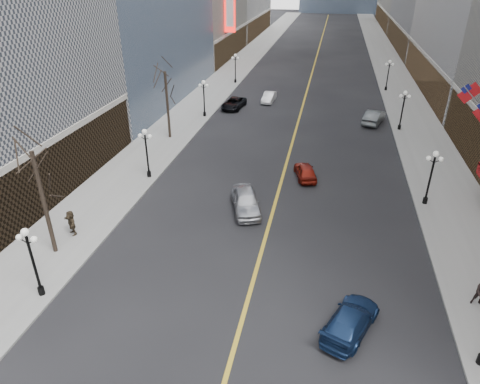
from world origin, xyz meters
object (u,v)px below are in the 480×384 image
at_px(car_nb_mid, 269,97).
at_px(car_nb_far, 234,103).
at_px(streetlamp_east_1, 432,172).
at_px(streetlamp_east_3, 388,72).
at_px(streetlamp_west_2, 204,95).
at_px(streetlamp_west_1, 146,148).
at_px(car_nb_near, 246,201).
at_px(streetlamp_west_3, 235,65).
at_px(streetlamp_west_0, 31,256).
at_px(car_sb_mid, 305,171).
at_px(streetlamp_east_2, 403,106).
at_px(car_sb_far, 374,117).
at_px(car_sb_near, 351,320).

bearing_deg(car_nb_mid, car_nb_far, -132.57).
bearing_deg(streetlamp_east_1, streetlamp_east_3, 90.00).
xyz_separation_m(streetlamp_east_3, streetlamp_west_2, (-23.60, -18.00, 0.00)).
xyz_separation_m(streetlamp_west_1, car_nb_near, (9.68, -3.87, -2.06)).
xyz_separation_m(streetlamp_west_3, car_nb_mid, (6.95, -9.54, -2.23)).
xyz_separation_m(streetlamp_east_3, car_nb_mid, (-16.65, -9.54, -2.23)).
distance_m(streetlamp_west_0, car_sb_mid, 23.56).
distance_m(car_nb_mid, car_sb_mid, 24.47).
relative_size(streetlamp_east_1, streetlamp_east_2, 1.00).
bearing_deg(streetlamp_west_1, car_nb_mid, 75.28).
relative_size(streetlamp_west_2, streetlamp_west_3, 1.00).
distance_m(streetlamp_west_0, car_sb_far, 41.55).
height_order(streetlamp_west_2, car_nb_far, streetlamp_west_2).
bearing_deg(streetlamp_west_1, car_nb_near, -21.78).
relative_size(car_nb_far, car_sb_far, 1.00).
height_order(streetlamp_east_3, car_nb_near, streetlamp_east_3).
bearing_deg(car_nb_far, car_nb_mid, 50.51).
xyz_separation_m(streetlamp_west_0, streetlamp_west_3, (0.00, 52.00, 0.00)).
height_order(streetlamp_east_3, streetlamp_west_1, same).
xyz_separation_m(streetlamp_west_3, car_sb_far, (20.80, -16.10, -2.08)).
relative_size(streetlamp_east_1, streetlamp_west_3, 1.00).
xyz_separation_m(car_nb_near, car_nb_far, (-6.88, 26.34, -0.15)).
bearing_deg(streetlamp_west_3, car_sb_near, -71.05).
bearing_deg(streetlamp_east_3, car_sb_near, -96.83).
bearing_deg(car_nb_far, car_nb_near, -68.71).
xyz_separation_m(streetlamp_east_3, car_sb_near, (-6.10, -50.96, -2.22)).
xyz_separation_m(streetlamp_west_3, car_sb_near, (17.50, -50.96, -2.22)).
xyz_separation_m(streetlamp_east_3, car_nb_far, (-20.80, -13.53, -2.21)).
bearing_deg(streetlamp_east_3, streetlamp_east_2, -90.00).
bearing_deg(car_nb_mid, streetlamp_east_2, -23.37).
relative_size(car_nb_near, car_sb_near, 1.05).
relative_size(streetlamp_west_1, car_nb_mid, 1.10).
xyz_separation_m(car_nb_far, car_sb_far, (18.00, -2.56, 0.13)).
bearing_deg(car_sb_far, streetlamp_east_3, -83.13).
bearing_deg(streetlamp_west_0, car_sb_mid, 53.97).
xyz_separation_m(streetlamp_west_1, car_nb_far, (2.80, 22.47, -2.21)).
distance_m(streetlamp_east_3, car_sb_far, 16.47).
relative_size(streetlamp_east_1, streetlamp_west_1, 1.00).
height_order(streetlamp_east_1, car_nb_far, streetlamp_east_1).
distance_m(streetlamp_west_1, streetlamp_west_2, 18.00).
distance_m(streetlamp_west_1, car_sb_mid, 14.29).
height_order(car_nb_near, car_sb_near, car_nb_near).
distance_m(streetlamp_east_1, car_nb_near, 14.59).
xyz_separation_m(streetlamp_east_2, car_nb_mid, (-16.65, 8.46, -2.23)).
relative_size(streetlamp_east_3, streetlamp_west_1, 1.00).
relative_size(car_nb_far, car_sb_mid, 1.26).
bearing_deg(streetlamp_west_0, streetlamp_west_2, 90.00).
distance_m(streetlamp_east_1, car_nb_mid, 31.34).
relative_size(streetlamp_west_1, car_sb_mid, 1.14).
distance_m(streetlamp_east_2, streetlamp_west_1, 29.68).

